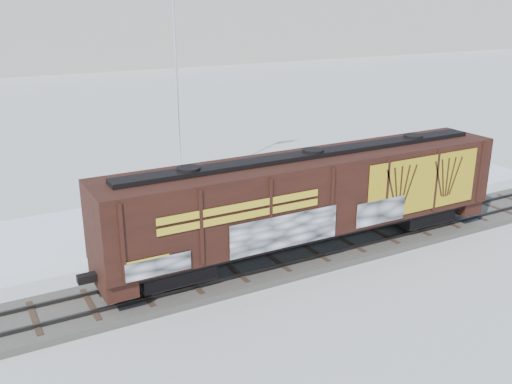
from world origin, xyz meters
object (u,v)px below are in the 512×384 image
car_silver (166,220)px  car_white (252,196)px  flagpole (180,107)px  car_dark (375,172)px  hopper_railcar (312,196)px

car_silver → car_white: 5.48m
flagpole → car_dark: flagpole is taller
hopper_railcar → car_silver: bearing=129.4°
car_white → car_dark: size_ratio=0.96×
flagpole → car_silver: 8.41m
hopper_railcar → car_white: size_ratio=4.01×
flagpole → car_white: flagpole is taller
flagpole → car_dark: 12.92m
car_silver → hopper_railcar: bearing=-129.1°
car_silver → car_white: (5.39, 1.02, 0.07)m
hopper_railcar → flagpole: size_ratio=1.42×
hopper_railcar → flagpole: (-1.30, 12.06, 2.17)m
hopper_railcar → car_white: (0.67, 6.76, -2.13)m
car_dark → flagpole: bearing=64.3°
car_dark → car_white: bearing=90.5°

